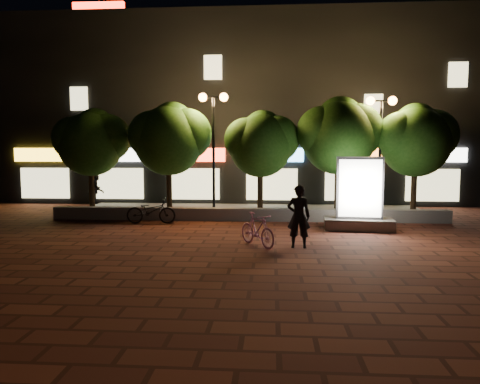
# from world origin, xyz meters

# --- Properties ---
(ground) EXTENTS (80.00, 80.00, 0.00)m
(ground) POSITION_xyz_m (0.00, 0.00, 0.00)
(ground) COLOR #5E2A1D
(ground) RESTS_ON ground
(retaining_wall) EXTENTS (16.00, 0.45, 0.50)m
(retaining_wall) POSITION_xyz_m (0.00, 4.00, 0.25)
(retaining_wall) COLOR slate
(retaining_wall) RESTS_ON ground
(sidewalk) EXTENTS (16.00, 5.00, 0.08)m
(sidewalk) POSITION_xyz_m (0.00, 6.50, 0.04)
(sidewalk) COLOR slate
(sidewalk) RESTS_ON ground
(building_block) EXTENTS (28.00, 8.12, 11.30)m
(building_block) POSITION_xyz_m (-0.01, 12.99, 5.00)
(building_block) COLOR black
(building_block) RESTS_ON ground
(tree_far_left) EXTENTS (3.36, 2.80, 4.63)m
(tree_far_left) POSITION_xyz_m (-6.95, 5.46, 3.29)
(tree_far_left) COLOR black
(tree_far_left) RESTS_ON sidewalk
(tree_left) EXTENTS (3.60, 3.00, 4.89)m
(tree_left) POSITION_xyz_m (-3.45, 5.46, 3.44)
(tree_left) COLOR black
(tree_left) RESTS_ON sidewalk
(tree_mid) EXTENTS (3.24, 2.70, 4.50)m
(tree_mid) POSITION_xyz_m (0.55, 5.46, 3.22)
(tree_mid) COLOR black
(tree_mid) RESTS_ON sidewalk
(tree_right) EXTENTS (3.72, 3.10, 5.07)m
(tree_right) POSITION_xyz_m (3.86, 5.46, 3.57)
(tree_right) COLOR black
(tree_right) RESTS_ON sidewalk
(tree_far_right) EXTENTS (3.48, 2.90, 4.76)m
(tree_far_right) POSITION_xyz_m (7.05, 5.46, 3.37)
(tree_far_right) COLOR black
(tree_far_right) RESTS_ON sidewalk
(street_lamp_left) EXTENTS (1.26, 0.36, 5.18)m
(street_lamp_left) POSITION_xyz_m (-1.50, 5.20, 4.03)
(street_lamp_left) COLOR black
(street_lamp_left) RESTS_ON sidewalk
(street_lamp_right) EXTENTS (1.26, 0.36, 4.98)m
(street_lamp_right) POSITION_xyz_m (5.50, 5.20, 3.89)
(street_lamp_right) COLOR black
(street_lamp_right) RESTS_ON sidewalk
(ad_kiosk) EXTENTS (2.52, 1.43, 2.62)m
(ad_kiosk) POSITION_xyz_m (4.12, 2.28, 1.06)
(ad_kiosk) COLOR slate
(ad_kiosk) RESTS_ON ground
(scooter_pink) EXTENTS (1.38, 1.61, 1.00)m
(scooter_pink) POSITION_xyz_m (0.58, -0.80, 0.50)
(scooter_pink) COLOR #DA89C9
(scooter_pink) RESTS_ON ground
(rider) EXTENTS (0.69, 0.46, 1.85)m
(rider) POSITION_xyz_m (1.78, -0.92, 0.93)
(rider) COLOR black
(rider) RESTS_ON ground
(scooter_parked) EXTENTS (1.94, 0.79, 1.00)m
(scooter_parked) POSITION_xyz_m (-3.67, 3.00, 0.50)
(scooter_parked) COLOR black
(scooter_parked) RESTS_ON ground
(pedestrian) EXTENTS (0.87, 1.04, 1.94)m
(pedestrian) POSITION_xyz_m (-6.93, 5.73, 1.05)
(pedestrian) COLOR black
(pedestrian) RESTS_ON sidewalk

